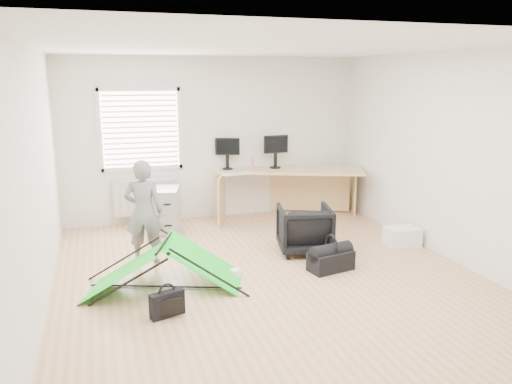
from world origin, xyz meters
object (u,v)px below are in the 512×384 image
object	(u,v)px
monitor_left	(227,158)
person	(144,212)
filing_cabinet	(165,210)
office_chair	(304,229)
laptop_bag	(167,304)
kite	(165,265)
thermos	(252,164)
duffel_bag	(331,261)
monitor_right	(275,156)
desk	(290,193)
storage_crate	(402,236)

from	to	relation	value
monitor_left	person	world-z (taller)	person
filing_cabinet	office_chair	xyz separation A→B (m)	(1.71, -1.54, -0.02)
laptop_bag	kite	bearing A→B (deg)	66.03
filing_cabinet	thermos	size ratio (longest dim) A/B	2.79
laptop_bag	duffel_bag	bearing A→B (deg)	-1.58
monitor_right	thermos	xyz separation A→B (m)	(-0.46, -0.14, -0.09)
filing_cabinet	monitor_left	size ratio (longest dim) A/B	1.67
filing_cabinet	office_chair	bearing A→B (deg)	-27.58
thermos	monitor_left	bearing A→B (deg)	143.12
laptop_bag	duffel_bag	world-z (taller)	laptop_bag
laptop_bag	thermos	bearing A→B (deg)	41.23
monitor_right	laptop_bag	distance (m)	4.10
desk	monitor_right	world-z (taller)	monitor_right
monitor_left	laptop_bag	xyz separation A→B (m)	(-1.52, -3.38, -0.90)
kite	filing_cabinet	bearing A→B (deg)	102.73
monitor_right	monitor_left	bearing A→B (deg)	167.44
thermos	office_chair	xyz separation A→B (m)	(0.21, -1.76, -0.63)
desk	kite	xyz separation A→B (m)	(-2.46, -2.35, -0.15)
desk	storage_crate	bearing A→B (deg)	-40.58
monitor_right	laptop_bag	size ratio (longest dim) A/B	1.23
desk	thermos	distance (m)	0.86
office_chair	duffel_bag	distance (m)	0.76
storage_crate	laptop_bag	distance (m)	3.72
office_chair	storage_crate	distance (m)	1.47
monitor_left	kite	size ratio (longest dim) A/B	0.23
laptop_bag	monitor_right	bearing A→B (deg)	36.58
filing_cabinet	laptop_bag	distance (m)	2.92
desk	storage_crate	xyz separation A→B (m)	(0.99, -1.89, -0.29)
monitor_left	office_chair	xyz separation A→B (m)	(0.56, -2.03, -0.71)
duffel_bag	storage_crate	bearing A→B (deg)	10.31
thermos	monitor_right	bearing A→B (deg)	16.43
filing_cabinet	thermos	xyz separation A→B (m)	(1.50, 0.22, 0.62)
monitor_right	office_chair	xyz separation A→B (m)	(-0.25, -1.90, -0.72)
filing_cabinet	monitor_left	xyz separation A→B (m)	(1.14, 0.49, 0.69)
person	thermos	bearing A→B (deg)	-127.57
monitor_right	office_chair	bearing A→B (deg)	-101.00
person	monitor_left	bearing A→B (deg)	-117.07
thermos	office_chair	bearing A→B (deg)	-83.31
desk	kite	distance (m)	3.41
monitor_right	storage_crate	bearing A→B (deg)	-63.49
filing_cabinet	thermos	world-z (taller)	thermos
desk	laptop_bag	world-z (taller)	desk
monitor_left	duffel_bag	distance (m)	2.97
thermos	kite	distance (m)	3.08
person	laptop_bag	world-z (taller)	person
duffel_bag	monitor_left	bearing A→B (deg)	91.38
person	storage_crate	xyz separation A→B (m)	(3.58, -0.46, -0.55)
monitor_right	kite	distance (m)	3.48
monitor_right	duffel_bag	world-z (taller)	monitor_right
duffel_bag	filing_cabinet	bearing A→B (deg)	116.54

